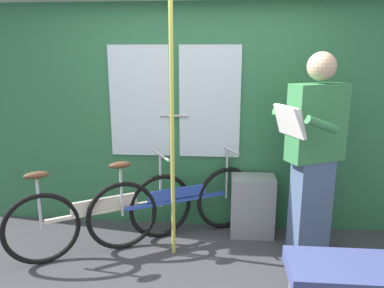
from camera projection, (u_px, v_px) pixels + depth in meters
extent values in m
cube|color=#2D6B42|center=(195.00, 119.00, 3.81)|extent=(4.55, 0.08, 2.25)
cube|color=silver|center=(140.00, 102.00, 3.77)|extent=(0.60, 0.02, 1.10)
cube|color=silver|center=(210.00, 102.00, 3.71)|extent=(0.60, 0.02, 1.10)
cylinder|color=#B2B2B7|center=(174.00, 116.00, 3.75)|extent=(0.28, 0.02, 0.02)
torus|color=black|center=(161.00, 206.00, 3.68)|extent=(0.58, 0.37, 0.65)
torus|color=black|center=(42.00, 229.00, 3.21)|extent=(0.58, 0.37, 0.65)
cube|color=beige|center=(105.00, 211.00, 3.43)|extent=(0.90, 0.56, 0.03)
cube|color=beige|center=(105.00, 203.00, 3.42)|extent=(0.53, 0.33, 0.10)
cylinder|color=#B7B7BC|center=(39.00, 203.00, 3.16)|extent=(0.02, 0.02, 0.48)
ellipsoid|color=brown|center=(36.00, 175.00, 3.10)|extent=(0.22, 0.18, 0.06)
cylinder|color=#B7B7BC|center=(160.00, 181.00, 3.62)|extent=(0.02, 0.02, 0.52)
cylinder|color=#B7B7BC|center=(160.00, 155.00, 3.56)|extent=(0.25, 0.39, 0.02)
torus|color=black|center=(226.00, 198.00, 3.88)|extent=(0.60, 0.35, 0.66)
torus|color=black|center=(123.00, 216.00, 3.46)|extent=(0.60, 0.35, 0.66)
cube|color=#2D4CB2|center=(177.00, 201.00, 3.66)|extent=(0.92, 0.51, 0.03)
cube|color=#2D4CB2|center=(177.00, 193.00, 3.64)|extent=(0.53, 0.31, 0.10)
cylinder|color=#B7B7BC|center=(121.00, 191.00, 3.41)|extent=(0.02, 0.02, 0.49)
ellipsoid|color=brown|center=(120.00, 165.00, 3.35)|extent=(0.22, 0.17, 0.06)
cylinder|color=#B7B7BC|center=(227.00, 174.00, 3.82)|extent=(0.02, 0.02, 0.53)
cylinder|color=#B7B7BC|center=(227.00, 148.00, 3.75)|extent=(0.23, 0.40, 0.02)
cube|color=slate|center=(310.00, 207.00, 3.38)|extent=(0.39, 0.31, 0.88)
cube|color=#387F47|center=(317.00, 123.00, 3.19)|extent=(0.53, 0.40, 0.66)
sphere|color=tan|center=(322.00, 66.00, 3.08)|extent=(0.24, 0.24, 0.24)
cube|color=silver|center=(290.00, 121.00, 3.09)|extent=(0.25, 0.35, 0.26)
cylinder|color=#387F47|center=(322.00, 125.00, 2.94)|extent=(0.31, 0.20, 0.17)
cylinder|color=#387F47|center=(288.00, 116.00, 3.34)|extent=(0.31, 0.20, 0.17)
cube|color=gray|center=(252.00, 206.00, 3.75)|extent=(0.42, 0.28, 0.61)
cylinder|color=#C6C14C|center=(172.00, 133.00, 3.20)|extent=(0.04, 0.04, 2.25)
cube|color=#3D477F|center=(342.00, 271.00, 2.47)|extent=(0.70, 0.44, 0.10)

